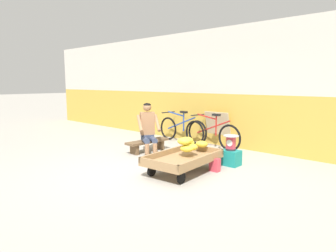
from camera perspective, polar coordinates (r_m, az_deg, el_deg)
name	(u,v)px	position (r m, az deg, el deg)	size (l,w,h in m)	color
ground_plane	(140,172)	(5.49, -5.26, -8.75)	(80.00, 80.00, 0.00)	#A39E93
back_wall	(233,88)	(7.69, 12.25, 7.13)	(16.00, 0.30, 2.95)	gold
banana_cart	(183,159)	(5.40, 2.94, -6.38)	(0.95, 1.50, 0.36)	#99754C
banana_pile	(190,144)	(5.62, 4.21, -3.42)	(0.62, 0.79, 0.26)	gold
low_bench	(148,143)	(7.02, -3.91, -3.29)	(0.36, 1.11, 0.27)	brown
vendor_seated	(148,128)	(6.87, -3.80, -0.43)	(0.74, 0.66, 1.14)	#9E704C
plastic_crate	(230,158)	(6.01, 11.79, -5.92)	(0.36, 0.28, 0.30)	#19847F
weighing_scale	(231,142)	(5.94, 11.87, -3.09)	(0.30, 0.30, 0.29)	#28282D
bicycle_near_left	(181,129)	(8.09, 2.46, -0.64)	(1.66, 0.48, 0.86)	black
bicycle_far_left	(213,134)	(7.47, 8.47, -1.47)	(1.66, 0.48, 0.86)	black
sign_board	(218,129)	(7.78, 9.55, -0.51)	(0.70, 0.26, 0.87)	#C6B289
shopping_bag	(215,165)	(5.57, 8.90, -7.30)	(0.18, 0.12, 0.24)	#D13D4C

